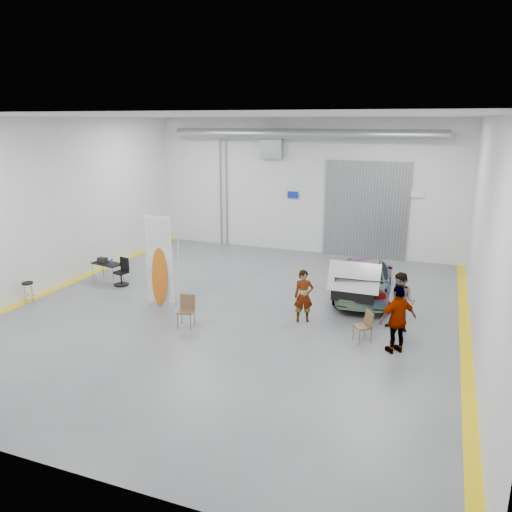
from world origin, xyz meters
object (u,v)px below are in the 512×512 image
(work_table, at_px, (106,263))
(office_chair, at_px, (122,273))
(person_c, at_px, (398,320))
(folding_chair_near, at_px, (186,317))
(person_b, at_px, (401,302))
(folding_chair_far, at_px, (362,332))
(sedan_car, at_px, (364,277))
(surfboard_display, at_px, (159,268))
(shop_stool, at_px, (29,293))
(person_a, at_px, (304,296))

(work_table, distance_m, office_chair, 0.82)
(person_c, xyz_separation_m, folding_chair_near, (-5.92, -0.49, -0.62))
(person_b, relative_size, folding_chair_far, 2.01)
(folding_chair_far, bearing_deg, office_chair, -139.37)
(office_chair, bearing_deg, folding_chair_far, 1.90)
(folding_chair_near, relative_size, folding_chair_far, 1.10)
(sedan_car, xyz_separation_m, person_c, (1.49, -4.10, 0.24))
(person_b, xyz_separation_m, surfboard_display, (-7.53, -0.70, 0.41))
(sedan_car, bearing_deg, person_b, 112.67)
(person_c, bearing_deg, person_b, -126.78)
(folding_chair_near, xyz_separation_m, shop_stool, (-5.80, -0.14, 0.07))
(surfboard_display, distance_m, work_table, 3.51)
(person_a, xyz_separation_m, person_c, (2.83, -1.14, 0.11))
(person_b, height_order, folding_chair_near, person_b)
(person_b, height_order, shop_stool, person_b)
(person_b, bearing_deg, person_a, -156.34)
(person_a, xyz_separation_m, folding_chair_far, (1.90, -0.81, -0.53))
(person_b, distance_m, folding_chair_far, 1.57)
(folding_chair_far, bearing_deg, person_b, 104.76)
(person_a, height_order, person_b, person_b)
(person_a, bearing_deg, surfboard_display, 160.82)
(sedan_car, height_order, work_table, sedan_car)
(surfboard_display, height_order, folding_chair_far, surfboard_display)
(person_c, xyz_separation_m, work_table, (-10.75, 2.20, -0.18))
(person_b, distance_m, work_table, 10.71)
(sedan_car, xyz_separation_m, person_a, (-1.33, -2.96, 0.13))
(person_a, bearing_deg, sedan_car, 42.33)
(shop_stool, bearing_deg, person_b, 10.31)
(shop_stool, bearing_deg, office_chair, 57.48)
(folding_chair_near, relative_size, office_chair, 0.94)
(person_c, distance_m, shop_stool, 11.75)
(surfboard_display, xyz_separation_m, work_table, (-3.16, 1.41, -0.54))
(person_c, xyz_separation_m, office_chair, (-9.99, 2.09, -0.47))
(person_c, height_order, office_chair, person_c)
(folding_chair_far, distance_m, office_chair, 9.23)
(person_c, xyz_separation_m, shop_stool, (-11.72, -0.63, -0.55))
(person_a, relative_size, folding_chair_far, 1.87)
(person_b, distance_m, person_c, 1.49)
(folding_chair_far, bearing_deg, person_c, 32.09)
(folding_chair_near, bearing_deg, sedan_car, 35.24)
(surfboard_display, height_order, work_table, surfboard_display)
(person_a, relative_size, surfboard_display, 0.51)
(person_c, bearing_deg, work_table, -50.61)
(person_b, xyz_separation_m, shop_stool, (-11.66, -2.12, -0.50))
(surfboard_display, bearing_deg, folding_chair_near, -45.34)
(person_b, height_order, person_c, person_c)
(sedan_car, bearing_deg, person_a, 59.58)
(shop_stool, height_order, office_chair, office_chair)
(person_c, relative_size, shop_stool, 2.49)
(person_c, xyz_separation_m, surfboard_display, (-7.59, 0.79, 0.37))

